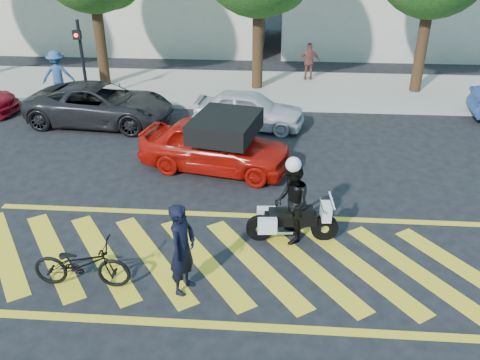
# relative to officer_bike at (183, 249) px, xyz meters

# --- Properties ---
(ground) EXTENTS (90.00, 90.00, 0.00)m
(ground) POSITION_rel_officer_bike_xyz_m (0.84, 0.95, -0.95)
(ground) COLOR black
(ground) RESTS_ON ground
(sidewalk) EXTENTS (60.00, 5.00, 0.15)m
(sidewalk) POSITION_rel_officer_bike_xyz_m (0.84, 12.95, -0.88)
(sidewalk) COLOR #9E998E
(sidewalk) RESTS_ON ground
(crosswalk) EXTENTS (12.33, 4.00, 0.01)m
(crosswalk) POSITION_rel_officer_bike_xyz_m (0.80, 0.95, -0.95)
(crosswalk) COLOR yellow
(crosswalk) RESTS_ON ground
(signal_pole) EXTENTS (0.28, 0.43, 3.20)m
(signal_pole) POSITION_rel_officer_bike_xyz_m (-5.66, 10.69, 0.97)
(signal_pole) COLOR black
(signal_pole) RESTS_ON ground
(officer_bike) EXTENTS (0.65, 0.80, 1.90)m
(officer_bike) POSITION_rel_officer_bike_xyz_m (0.00, 0.00, 0.00)
(officer_bike) COLOR black
(officer_bike) RESTS_ON ground
(bicycle) EXTENTS (1.93, 0.69, 1.01)m
(bicycle) POSITION_rel_officer_bike_xyz_m (-2.02, -0.01, -0.45)
(bicycle) COLOR black
(bicycle) RESTS_ON ground
(police_motorcycle) EXTENTS (2.07, 0.68, 0.91)m
(police_motorcycle) POSITION_rel_officer_bike_xyz_m (2.09, 1.90, -0.45)
(police_motorcycle) COLOR black
(police_motorcycle) RESTS_ON ground
(officer_moto) EXTENTS (0.79, 0.98, 1.89)m
(officer_moto) POSITION_rel_officer_bike_xyz_m (2.08, 1.90, -0.00)
(officer_moto) COLOR black
(officer_moto) RESTS_ON ground
(red_convertible) EXTENTS (4.62, 2.64, 1.48)m
(red_convertible) POSITION_rel_officer_bike_xyz_m (-0.01, 5.39, -0.21)
(red_convertible) COLOR #B11008
(red_convertible) RESTS_ON ground
(parked_mid_left) EXTENTS (5.24, 2.75, 1.41)m
(parked_mid_left) POSITION_rel_officer_bike_xyz_m (-4.46, 8.75, -0.25)
(parked_mid_left) COLOR black
(parked_mid_left) RESTS_ON ground
(parked_mid_right) EXTENTS (3.98, 2.04, 1.30)m
(parked_mid_right) POSITION_rel_officer_bike_xyz_m (0.74, 8.75, -0.30)
(parked_mid_right) COLOR silver
(parked_mid_right) RESTS_ON ground
(pedestrian_left) EXTENTS (1.34, 0.98, 1.87)m
(pedestrian_left) POSITION_rel_officer_bike_xyz_m (-6.82, 10.95, 0.13)
(pedestrian_left) COLOR #2F4E81
(pedestrian_left) RESTS_ON sidewalk
(pedestrian_right) EXTENTS (0.94, 0.40, 1.59)m
(pedestrian_right) POSITION_rel_officer_bike_xyz_m (3.04, 14.26, -0.01)
(pedestrian_right) COLOR brown
(pedestrian_right) RESTS_ON sidewalk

